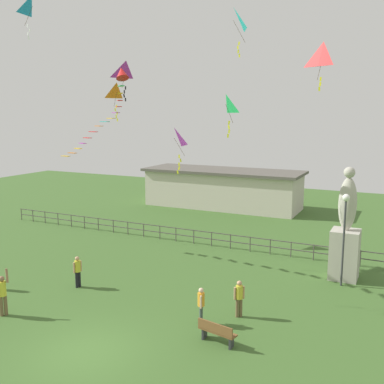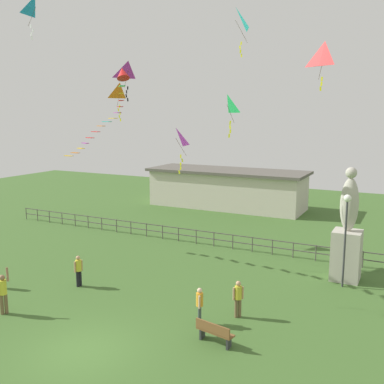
{
  "view_description": "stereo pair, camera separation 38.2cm",
  "coord_description": "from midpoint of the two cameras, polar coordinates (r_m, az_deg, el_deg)",
  "views": [
    {
      "loc": [
        9.83,
        -11.52,
        8.34
      ],
      "look_at": [
        1.09,
        6.43,
        4.91
      ],
      "focal_mm": 41.58,
      "sensor_mm": 36.0,
      "label": 1
    },
    {
      "loc": [
        10.17,
        -11.35,
        8.34
      ],
      "look_at": [
        1.09,
        6.43,
        4.91
      ],
      "focal_mm": 41.58,
      "sensor_mm": 36.0,
      "label": 2
    }
  ],
  "objects": [
    {
      "name": "person_4",
      "position": [
        19.11,
        5.49,
        -13.16
      ],
      "size": [
        0.38,
        0.35,
        1.59
      ],
      "color": "brown",
      "rests_on": "ground_plane"
    },
    {
      "name": "kite_1",
      "position": [
        23.03,
        3.89,
        11.03
      ],
      "size": [
        1.12,
        1.15,
        2.17
      ],
      "color": "#1EB759"
    },
    {
      "name": "kite_5",
      "position": [
        28.62,
        -20.18,
        21.37
      ],
      "size": [
        0.98,
        1.11,
        2.32
      ],
      "color": "#198CD1"
    },
    {
      "name": "statue_monument",
      "position": [
        24.12,
        18.65,
        -5.78
      ],
      "size": [
        1.4,
        1.4,
        5.83
      ],
      "color": "#B2AD9E",
      "rests_on": "ground_plane"
    },
    {
      "name": "kite_4",
      "position": [
        26.61,
        4.92,
        20.96
      ],
      "size": [
        1.18,
        1.23,
        2.62
      ],
      "color": "#19B2B2"
    },
    {
      "name": "person_2",
      "position": [
        20.77,
        -23.64,
        -11.72
      ],
      "size": [
        0.46,
        0.48,
        2.04
      ],
      "color": "brown",
      "rests_on": "ground_plane"
    },
    {
      "name": "kite_0",
      "position": [
        22.36,
        15.97,
        16.45
      ],
      "size": [
        1.19,
        0.8,
        2.23
      ],
      "color": "red"
    },
    {
      "name": "ground_plane",
      "position": [
        17.33,
        -14.11,
        -19.33
      ],
      "size": [
        80.0,
        80.0,
        0.0
      ],
      "primitive_type": "plane",
      "color": "#3D6028"
    },
    {
      "name": "kite_7",
      "position": [
        24.76,
        -2.72,
        6.76
      ],
      "size": [
        1.03,
        1.2,
        2.5
      ],
      "color": "#B22DB2"
    },
    {
      "name": "person_3",
      "position": [
        18.44,
        0.56,
        -14.09
      ],
      "size": [
        0.28,
        0.44,
        1.54
      ],
      "color": "#3F4C47",
      "rests_on": "ground_plane"
    },
    {
      "name": "waterfront_railing",
      "position": [
        28.54,
        3.6,
        -5.96
      ],
      "size": [
        36.0,
        0.06,
        0.95
      ],
      "color": "#4C4742",
      "rests_on": "ground_plane"
    },
    {
      "name": "person_0",
      "position": [
        22.84,
        -14.93,
        -9.59
      ],
      "size": [
        0.29,
        0.46,
        1.57
      ],
      "color": "black",
      "rests_on": "ground_plane"
    },
    {
      "name": "kite_6",
      "position": [
        30.19,
        -9.98,
        12.49
      ],
      "size": [
        0.81,
        1.08,
        2.47
      ],
      "color": "orange"
    },
    {
      "name": "pavilion_building",
      "position": [
        40.97,
        3.69,
        0.5
      ],
      "size": [
        14.52,
        5.12,
        3.48
      ],
      "color": "beige",
      "rests_on": "ground_plane"
    },
    {
      "name": "park_bench",
      "position": [
        17.22,
        2.53,
        -17.48
      ],
      "size": [
        1.55,
        0.69,
        0.85
      ],
      "color": "brown",
      "rests_on": "ground_plane"
    },
    {
      "name": "streamer_kite",
      "position": [
        22.59,
        -10.3,
        13.09
      ],
      "size": [
        7.81,
        4.37,
        4.85
      ],
      "color": "red"
    },
    {
      "name": "lamppost",
      "position": [
        22.77,
        18.56,
        -3.42
      ],
      "size": [
        0.36,
        0.36,
        4.63
      ],
      "color": "#38383D",
      "rests_on": "ground_plane"
    },
    {
      "name": "kite_2",
      "position": [
        26.25,
        -8.86,
        15.03
      ],
      "size": [
        1.0,
        1.22,
        2.18
      ],
      "color": "#B22DB2"
    }
  ]
}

